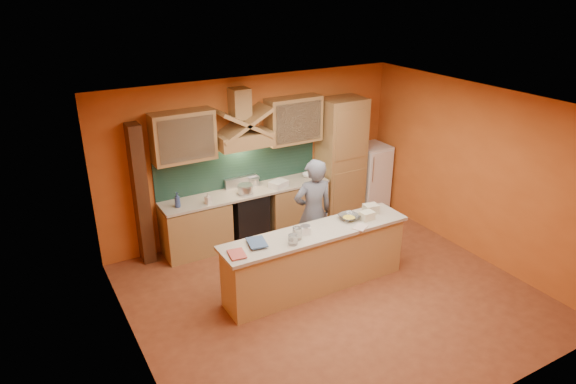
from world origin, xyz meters
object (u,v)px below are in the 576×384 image
fridge (371,177)px  person (313,213)px  kitchen_scale (305,230)px  mixing_bowl (349,217)px  stove (247,215)px

fridge → person: 2.51m
kitchen_scale → mixing_bowl: size_ratio=0.43×
stove → mixing_bowl: (0.83, -1.82, 0.53)m
kitchen_scale → mixing_bowl: (0.81, 0.06, -0.02)m
person → kitchen_scale: (-0.52, -0.62, 0.11)m
stove → person: size_ratio=0.51×
fridge → kitchen_scale: fridge is taller
stove → person: bearing=-66.7°
fridge → mixing_bowl: (-1.87, -1.82, 0.33)m
stove → fridge: (2.70, 0.00, 0.20)m
fridge → kitchen_scale: size_ratio=9.94×
stove → mixing_bowl: bearing=-65.6°
person → kitchen_scale: 0.82m
fridge → person: (-2.16, -1.27, 0.24)m
stove → kitchen_scale: kitchen_scale is taller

